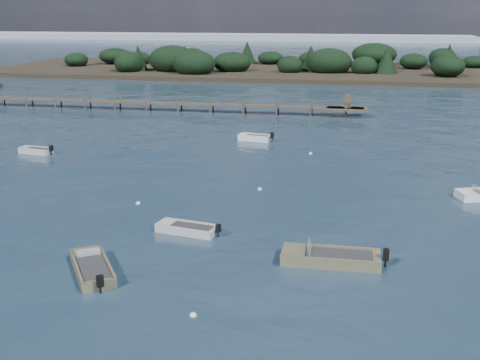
% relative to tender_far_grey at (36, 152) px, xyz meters
% --- Properties ---
extents(ground, '(400.00, 400.00, 0.00)m').
position_rel_tender_far_grey_xyz_m(ground, '(23.74, 37.31, -0.15)').
color(ground, '#162635').
rests_on(ground, ground).
extents(tender_far_grey, '(3.42, 1.64, 1.09)m').
position_rel_tender_far_grey_xyz_m(tender_far_grey, '(0.00, 0.00, 0.00)').
color(tender_far_grey, '#A2A7A9').
rests_on(tender_far_grey, ground).
extents(dinghy_mid_grey, '(4.06, 2.06, 1.01)m').
position_rel_tender_far_grey_xyz_m(dinghy_mid_grey, '(19.29, -17.02, -0.02)').
color(dinghy_mid_grey, '#A2A7A9').
rests_on(dinghy_mid_grey, ground).
extents(dinghy_near_olive, '(3.82, 4.64, 1.17)m').
position_rel_tender_far_grey_xyz_m(dinghy_near_olive, '(16.14, -23.40, 0.00)').
color(dinghy_near_olive, '#6F6B4A').
rests_on(dinghy_near_olive, ground).
extents(dinghy_mid_white_a, '(5.54, 2.01, 1.29)m').
position_rel_tender_far_grey_xyz_m(dinghy_mid_white_a, '(27.89, -19.88, 0.02)').
color(dinghy_mid_white_a, '#6F6B4A').
rests_on(dinghy_mid_white_a, ground).
extents(tender_far_white, '(3.68, 1.86, 1.24)m').
position_rel_tender_far_grey_xyz_m(tender_far_white, '(18.90, 9.32, 0.02)').
color(tender_far_white, silver).
rests_on(tender_far_white, ground).
extents(buoy_a, '(0.32, 0.32, 0.32)m').
position_rel_tender_far_grey_xyz_m(buoy_a, '(22.32, -26.73, -0.15)').
color(buoy_a, silver).
rests_on(buoy_a, ground).
extents(buoy_b, '(0.32, 0.32, 0.32)m').
position_rel_tender_far_grey_xyz_m(buoy_b, '(30.77, -18.75, -0.15)').
color(buoy_b, silver).
rests_on(buoy_b, ground).
extents(buoy_c, '(0.32, 0.32, 0.32)m').
position_rel_tender_far_grey_xyz_m(buoy_c, '(14.48, -12.36, -0.15)').
color(buoy_c, silver).
rests_on(buoy_c, ground).
extents(buoy_e, '(0.32, 0.32, 0.32)m').
position_rel_tender_far_grey_xyz_m(buoy_e, '(24.91, 4.58, -0.15)').
color(buoy_e, silver).
rests_on(buoy_e, ground).
extents(buoy_extra_b, '(0.32, 0.32, 0.32)m').
position_rel_tender_far_grey_xyz_m(buoy_extra_b, '(22.13, -7.46, -0.15)').
color(buoy_extra_b, silver).
rests_on(buoy_extra_b, ground).
extents(jetty, '(64.50, 3.20, 3.40)m').
position_rel_tender_far_grey_xyz_m(jetty, '(2.00, 25.31, 0.83)').
color(jetty, '#463E33').
rests_on(jetty, ground).
extents(far_headland, '(190.00, 40.00, 5.80)m').
position_rel_tender_far_grey_xyz_m(far_headland, '(48.74, 77.31, 1.81)').
color(far_headland, black).
rests_on(far_headland, ground).
extents(distant_haze, '(280.00, 20.00, 2.40)m').
position_rel_tender_far_grey_xyz_m(distant_haze, '(-66.26, 207.31, -0.15)').
color(distant_haze, '#8897A9').
rests_on(distant_haze, ground).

